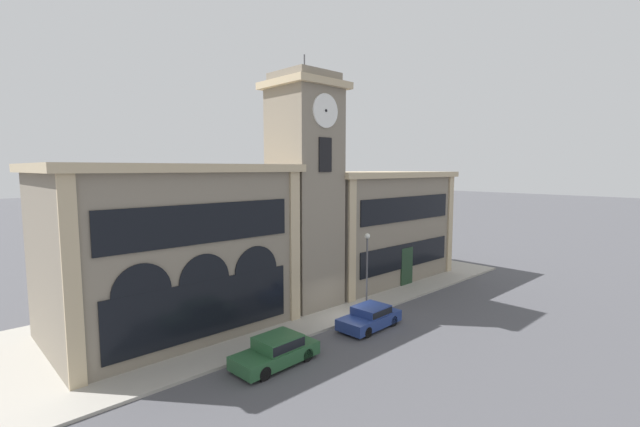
# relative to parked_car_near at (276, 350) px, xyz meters

# --- Properties ---
(ground_plane) EXTENTS (300.00, 300.00, 0.00)m
(ground_plane) POSITION_rel_parked_car_near_xyz_m (7.06, 1.40, -0.74)
(ground_plane) COLOR #4C4C51
(sidewalk_kerb) EXTENTS (40.37, 12.69, 0.15)m
(sidewalk_kerb) POSITION_rel_parked_car_near_xyz_m (7.06, 7.75, -0.66)
(sidewalk_kerb) COLOR #A39E93
(sidewalk_kerb) RESTS_ON ground_plane
(clock_tower) EXTENTS (4.61, 4.61, 17.01)m
(clock_tower) POSITION_rel_parked_car_near_xyz_m (7.07, 5.86, 7.23)
(clock_tower) COLOR gray
(clock_tower) RESTS_ON ground_plane
(town_hall_left_wing) EXTENTS (13.59, 8.88, 9.78)m
(town_hall_left_wing) POSITION_rel_parked_car_near_xyz_m (-1.63, 7.97, 4.18)
(town_hall_left_wing) COLOR gray
(town_hall_left_wing) RESTS_ON ground_plane
(town_hall_right_wing) EXTENTS (14.63, 8.88, 9.25)m
(town_hall_right_wing) POSITION_rel_parked_car_near_xyz_m (16.28, 7.98, 3.91)
(town_hall_right_wing) COLOR gray
(town_hall_right_wing) RESTS_ON ground_plane
(parked_car_near) EXTENTS (4.42, 2.04, 1.41)m
(parked_car_near) POSITION_rel_parked_car_near_xyz_m (0.00, 0.00, 0.00)
(parked_car_near) COLOR #285633
(parked_car_near) RESTS_ON ground_plane
(parked_car_mid) EXTENTS (4.19, 2.05, 1.32)m
(parked_car_mid) POSITION_rel_parked_car_near_xyz_m (7.06, -0.00, -0.05)
(parked_car_mid) COLOR navy
(parked_car_mid) RESTS_ON ground_plane
(street_lamp) EXTENTS (0.36, 0.36, 5.21)m
(street_lamp) POSITION_rel_parked_car_near_xyz_m (8.81, 1.76, 2.88)
(street_lamp) COLOR #4C4C51
(street_lamp) RESTS_ON sidewalk_kerb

